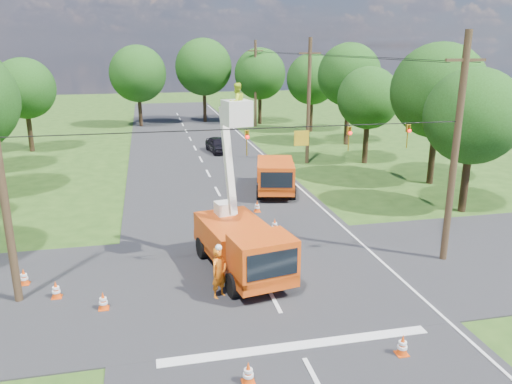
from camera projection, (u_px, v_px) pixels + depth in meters
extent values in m
plane|color=#254514|center=(208.00, 174.00, 37.85)|extent=(140.00, 140.00, 0.00)
cube|color=black|center=(208.00, 174.00, 37.85)|extent=(12.00, 100.00, 0.06)
cube|color=black|center=(262.00, 277.00, 20.99)|extent=(56.00, 10.00, 0.07)
cube|color=silver|center=(298.00, 347.00, 16.12)|extent=(9.00, 0.45, 0.02)
cube|color=silver|center=(279.00, 170.00, 39.01)|extent=(0.12, 90.00, 0.02)
cube|color=#CC3C0E|center=(241.00, 255.00, 21.33)|extent=(3.47, 6.72, 0.48)
cube|color=#CC3C0E|center=(263.00, 257.00, 19.07)|extent=(2.64, 2.21, 1.60)
cube|color=black|center=(272.00, 265.00, 18.25)|extent=(2.00, 0.43, 1.01)
cube|color=#CC3C0E|center=(234.00, 233.00, 21.89)|extent=(3.18, 4.34, 1.07)
cylinder|color=black|center=(233.00, 285.00, 19.20)|extent=(0.51, 1.03, 0.98)
cylinder|color=black|center=(285.00, 275.00, 20.03)|extent=(0.51, 1.03, 0.98)
cylinder|color=black|center=(202.00, 248.00, 22.78)|extent=(0.51, 1.03, 0.98)
cylinder|color=black|center=(248.00, 240.00, 23.62)|extent=(0.51, 1.03, 0.98)
cube|color=silver|center=(225.00, 208.00, 22.71)|extent=(0.93, 0.93, 0.59)
cube|color=silver|center=(228.00, 161.00, 21.53)|extent=(0.55, 1.46, 4.63)
cube|color=silver|center=(237.00, 113.00, 19.92)|extent=(1.18, 1.18, 1.01)
imported|color=#C6E526|center=(237.00, 103.00, 19.80)|extent=(0.94, 0.87, 1.56)
cube|color=#CC3C0E|center=(275.00, 180.00, 33.23)|extent=(3.57, 6.46, 0.46)
cube|color=#CC3C0E|center=(276.00, 177.00, 30.90)|extent=(2.57, 2.19, 1.53)
cube|color=black|center=(277.00, 180.00, 30.06)|extent=(1.90, 0.50, 0.97)
cube|color=#CC3C0E|center=(275.00, 168.00, 33.83)|extent=(3.19, 4.21, 1.02)
cylinder|color=black|center=(259.00, 192.00, 31.46)|extent=(0.53, 0.99, 0.94)
cylinder|color=black|center=(293.00, 192.00, 31.43)|extent=(0.53, 0.99, 0.94)
cylinder|color=black|center=(259.00, 177.00, 35.17)|extent=(0.53, 0.99, 0.94)
cylinder|color=black|center=(290.00, 177.00, 35.14)|extent=(0.53, 0.99, 0.94)
imported|color=orange|center=(219.00, 273.00, 19.04)|extent=(0.89, 0.83, 2.04)
imported|color=black|center=(218.00, 145.00, 45.36)|extent=(2.18, 4.29, 1.40)
cone|color=#DE450B|center=(248.00, 372.00, 14.26)|extent=(0.36, 0.36, 0.70)
cube|color=#DE450B|center=(248.00, 382.00, 14.36)|extent=(0.38, 0.38, 0.04)
cylinder|color=white|center=(248.00, 371.00, 14.24)|extent=(0.26, 0.26, 0.09)
cylinder|color=white|center=(248.00, 375.00, 14.28)|extent=(0.31, 0.31, 0.09)
cone|color=#DE450B|center=(403.00, 344.00, 15.59)|extent=(0.36, 0.36, 0.70)
cube|color=#DE450B|center=(402.00, 354.00, 15.68)|extent=(0.38, 0.38, 0.04)
cylinder|color=white|center=(403.00, 343.00, 15.57)|extent=(0.26, 0.26, 0.09)
cylinder|color=white|center=(402.00, 347.00, 15.61)|extent=(0.31, 0.31, 0.09)
cone|color=#DE450B|center=(275.00, 225.00, 26.00)|extent=(0.36, 0.36, 0.70)
cube|color=#DE450B|center=(275.00, 231.00, 26.10)|extent=(0.38, 0.38, 0.04)
cylinder|color=white|center=(275.00, 224.00, 25.99)|extent=(0.26, 0.26, 0.09)
cylinder|color=white|center=(275.00, 226.00, 26.03)|extent=(0.31, 0.31, 0.09)
cone|color=#DE450B|center=(257.00, 206.00, 29.05)|extent=(0.36, 0.36, 0.70)
cube|color=#DE450B|center=(257.00, 212.00, 29.15)|extent=(0.38, 0.38, 0.04)
cylinder|color=white|center=(257.00, 205.00, 29.04)|extent=(0.26, 0.26, 0.09)
cylinder|color=white|center=(257.00, 207.00, 29.08)|extent=(0.31, 0.31, 0.09)
cone|color=#DE450B|center=(103.00, 300.00, 18.29)|extent=(0.36, 0.36, 0.70)
cube|color=#DE450B|center=(104.00, 309.00, 18.38)|extent=(0.38, 0.38, 0.04)
cylinder|color=white|center=(103.00, 299.00, 18.27)|extent=(0.26, 0.26, 0.09)
cylinder|color=white|center=(103.00, 303.00, 18.31)|extent=(0.31, 0.31, 0.09)
cone|color=#DE450B|center=(56.00, 289.00, 19.12)|extent=(0.36, 0.36, 0.70)
cube|color=#DE450B|center=(57.00, 297.00, 19.22)|extent=(0.38, 0.38, 0.04)
cylinder|color=white|center=(56.00, 288.00, 19.10)|extent=(0.26, 0.26, 0.09)
cylinder|color=white|center=(56.00, 291.00, 19.15)|extent=(0.31, 0.31, 0.09)
cone|color=#DE450B|center=(24.00, 276.00, 20.19)|extent=(0.36, 0.36, 0.70)
cube|color=#DE450B|center=(25.00, 284.00, 20.29)|extent=(0.38, 0.38, 0.04)
cylinder|color=white|center=(24.00, 275.00, 20.17)|extent=(0.26, 0.26, 0.09)
cylinder|color=white|center=(24.00, 278.00, 20.22)|extent=(0.31, 0.31, 0.09)
cone|color=#DE450B|center=(277.00, 179.00, 35.06)|extent=(0.36, 0.36, 0.70)
cube|color=#DE450B|center=(277.00, 183.00, 35.15)|extent=(0.38, 0.38, 0.04)
cylinder|color=white|center=(277.00, 178.00, 35.04)|extent=(0.26, 0.26, 0.09)
cylinder|color=white|center=(277.00, 180.00, 35.08)|extent=(0.31, 0.31, 0.09)
cone|color=#DE450B|center=(246.00, 233.00, 24.84)|extent=(0.36, 0.36, 0.70)
cube|color=#DE450B|center=(246.00, 240.00, 24.93)|extent=(0.38, 0.38, 0.04)
cylinder|color=white|center=(246.00, 232.00, 24.82)|extent=(0.26, 0.26, 0.09)
cylinder|color=white|center=(246.00, 235.00, 24.86)|extent=(0.31, 0.31, 0.09)
cylinder|color=#4C3823|center=(455.00, 152.00, 21.33)|extent=(0.30, 0.30, 10.00)
cube|color=#4C3823|center=(466.00, 60.00, 20.26)|extent=(1.80, 0.12, 0.12)
cylinder|color=#4C3823|center=(309.00, 102.00, 40.07)|extent=(0.30, 0.30, 10.00)
cube|color=#4C3823|center=(310.00, 53.00, 39.00)|extent=(1.80, 0.12, 0.12)
cylinder|color=#4C3823|center=(255.00, 84.00, 58.81)|extent=(0.30, 0.30, 10.00)
cube|color=#4C3823|center=(255.00, 51.00, 57.74)|extent=(1.80, 0.12, 0.12)
cylinder|color=#4C3823|center=(3.00, 188.00, 17.76)|extent=(0.30, 0.30, 9.00)
cylinder|color=black|center=(249.00, 129.00, 19.11)|extent=(18.00, 0.04, 0.04)
cube|color=#AE8A14|center=(301.00, 138.00, 19.67)|extent=(0.60, 0.05, 0.60)
imported|color=#AE8A14|center=(247.00, 143.00, 19.24)|extent=(0.16, 0.20, 1.00)
sphere|color=#FF0C0C|center=(248.00, 137.00, 19.06)|extent=(0.14, 0.14, 0.14)
imported|color=#AE8A14|center=(349.00, 139.00, 20.11)|extent=(0.16, 0.20, 1.00)
sphere|color=#FF0C0C|center=(350.00, 133.00, 19.93)|extent=(0.14, 0.14, 0.14)
imported|color=#AE8A14|center=(408.00, 136.00, 20.65)|extent=(0.16, 0.20, 1.00)
sphere|color=#FF0C0C|center=(410.00, 131.00, 20.46)|extent=(0.14, 0.14, 0.14)
cylinder|color=#382616|center=(30.00, 129.00, 45.47)|extent=(0.44, 0.44, 4.05)
sphere|color=#1A3D10|center=(24.00, 88.00, 44.44)|extent=(5.40, 5.40, 5.40)
cylinder|color=#382616|center=(465.00, 178.00, 28.84)|extent=(0.44, 0.44, 3.96)
sphere|color=#1A3D10|center=(473.00, 116.00, 27.82)|extent=(5.40, 5.40, 5.40)
cylinder|color=#382616|center=(433.00, 151.00, 34.68)|extent=(0.44, 0.44, 4.58)
sphere|color=#1A3D10|center=(439.00, 91.00, 33.51)|extent=(6.40, 6.40, 6.40)
cylinder|color=#382616|center=(366.00, 140.00, 40.98)|extent=(0.44, 0.44, 3.78)
sphere|color=#1A3D10|center=(368.00, 98.00, 40.01)|extent=(5.00, 5.00, 5.00)
cylinder|color=#382616|center=(347.00, 120.00, 48.67)|extent=(0.44, 0.44, 4.75)
sphere|color=#1A3D10|center=(349.00, 75.00, 47.45)|extent=(6.00, 6.00, 6.00)
cylinder|color=#382616|center=(311.00, 113.00, 56.05)|extent=(0.44, 0.44, 4.14)
sphere|color=#1A3D10|center=(312.00, 79.00, 54.99)|extent=(5.60, 5.60, 5.60)
cylinder|color=#382616|center=(140.00, 108.00, 59.63)|extent=(0.44, 0.44, 4.40)
sphere|color=#1A3D10|center=(138.00, 74.00, 58.50)|extent=(6.60, 6.60, 6.60)
cylinder|color=#382616|center=(205.00, 103.00, 63.09)|extent=(0.44, 0.44, 4.84)
sphere|color=#1A3D10|center=(204.00, 67.00, 61.85)|extent=(7.00, 7.00, 7.00)
cylinder|color=#382616|center=(260.00, 106.00, 61.69)|extent=(0.44, 0.44, 4.31)
sphere|color=#1A3D10|center=(260.00, 74.00, 60.59)|extent=(6.20, 6.20, 6.20)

